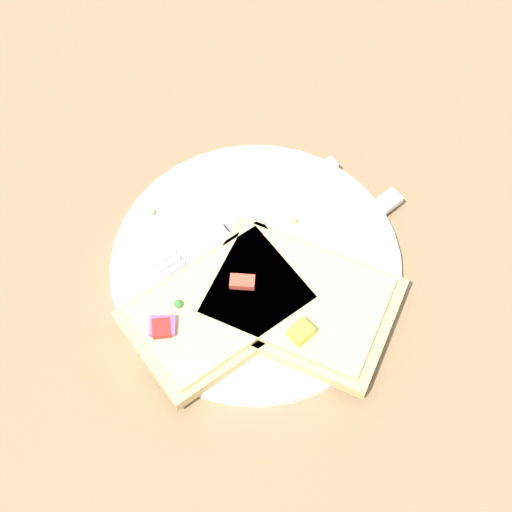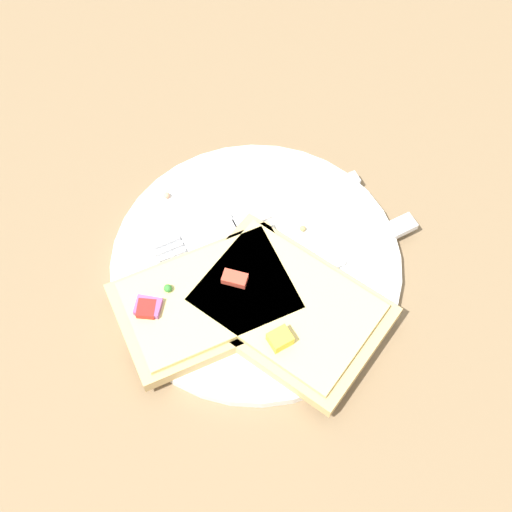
# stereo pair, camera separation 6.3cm
# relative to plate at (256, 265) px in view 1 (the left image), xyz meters

# --- Properties ---
(ground_plane) EXTENTS (4.00, 4.00, 0.00)m
(ground_plane) POSITION_rel_plate_xyz_m (0.00, 0.00, -0.01)
(ground_plane) COLOR #7F6647
(plate) EXTENTS (0.26, 0.26, 0.01)m
(plate) POSITION_rel_plate_xyz_m (0.00, 0.00, 0.00)
(plate) COLOR white
(plate) RESTS_ON ground
(fork) EXTENTS (0.18, 0.13, 0.01)m
(fork) POSITION_rel_plate_xyz_m (-0.03, -0.03, 0.01)
(fork) COLOR silver
(fork) RESTS_ON plate
(knife) EXTENTS (0.19, 0.12, 0.01)m
(knife) POSITION_rel_plate_xyz_m (-0.04, 0.06, 0.01)
(knife) COLOR silver
(knife) RESTS_ON plate
(pizza_slice_main) EXTENTS (0.18, 0.17, 0.03)m
(pizza_slice_main) POSITION_rel_plate_xyz_m (0.06, -0.01, 0.02)
(pizza_slice_main) COLOR tan
(pizza_slice_main) RESTS_ON plate
(pizza_slice_corner) EXTENTS (0.12, 0.17, 0.03)m
(pizza_slice_corner) POSITION_rel_plate_xyz_m (0.03, 0.05, 0.02)
(pizza_slice_corner) COLOR tan
(pizza_slice_corner) RESTS_ON plate
(crumb_scatter) EXTENTS (0.04, 0.13, 0.01)m
(crumb_scatter) POSITION_rel_plate_xyz_m (-0.03, -0.05, 0.01)
(crumb_scatter) COLOR tan
(crumb_scatter) RESTS_ON plate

